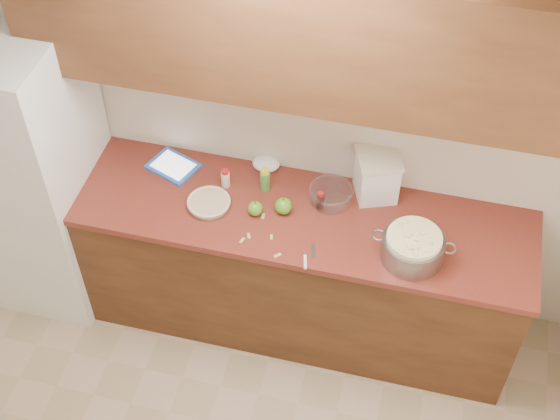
% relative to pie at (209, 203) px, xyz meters
% --- Properties ---
extents(counter_run, '(2.64, 0.68, 0.92)m').
position_rel_pie_xyz_m(counter_run, '(0.39, 0.06, -0.48)').
color(counter_run, '#593219').
rests_on(counter_run, ground).
extents(upper_cabinets, '(2.60, 0.34, 0.70)m').
position_rel_pie_xyz_m(upper_cabinets, '(0.39, 0.21, 1.01)').
color(upper_cabinets, brown).
rests_on(upper_cabinets, room_shell).
extents(fridge, '(0.70, 0.70, 1.80)m').
position_rel_pie_xyz_m(fridge, '(-1.05, 0.02, -0.04)').
color(fridge, white).
rests_on(fridge, ground).
extents(pie, '(0.24, 0.24, 0.04)m').
position_rel_pie_xyz_m(pie, '(0.00, 0.00, 0.00)').
color(pie, silver).
rests_on(pie, counter_run).
extents(colander, '(0.41, 0.31, 0.15)m').
position_rel_pie_xyz_m(colander, '(1.08, -0.09, 0.05)').
color(colander, gray).
rests_on(colander, counter_run).
extents(flour_canister, '(0.28, 0.28, 0.27)m').
position_rel_pie_xyz_m(flour_canister, '(0.83, 0.30, 0.12)').
color(flour_canister, white).
rests_on(flour_canister, counter_run).
extents(tablet, '(0.31, 0.27, 0.02)m').
position_rel_pie_xyz_m(tablet, '(-0.28, 0.23, -0.01)').
color(tablet, blue).
rests_on(tablet, counter_run).
extents(paring_knife, '(0.06, 0.18, 0.02)m').
position_rel_pie_xyz_m(paring_knife, '(0.58, -0.24, -0.01)').
color(paring_knife, gray).
rests_on(paring_knife, counter_run).
extents(lemon_bottle, '(0.05, 0.05, 0.14)m').
position_rel_pie_xyz_m(lemon_bottle, '(0.26, 0.19, 0.05)').
color(lemon_bottle, '#4C8C38').
rests_on(lemon_bottle, counter_run).
extents(cinnamon_shaker, '(0.05, 0.05, 0.12)m').
position_rel_pie_xyz_m(cinnamon_shaker, '(0.04, 0.16, 0.04)').
color(cinnamon_shaker, beige).
rests_on(cinnamon_shaker, counter_run).
extents(vanilla_bottle, '(0.04, 0.04, 0.11)m').
position_rel_pie_xyz_m(vanilla_bottle, '(0.57, 0.13, 0.03)').
color(vanilla_bottle, black).
rests_on(vanilla_bottle, counter_run).
extents(mixing_bowl, '(0.23, 0.23, 0.09)m').
position_rel_pie_xyz_m(mixing_bowl, '(0.61, 0.19, 0.03)').
color(mixing_bowl, silver).
rests_on(mixing_bowl, counter_run).
extents(paper_towel, '(0.15, 0.13, 0.06)m').
position_rel_pie_xyz_m(paper_towel, '(0.22, 0.35, 0.01)').
color(paper_towel, white).
rests_on(paper_towel, counter_run).
extents(apple_left, '(0.08, 0.08, 0.09)m').
position_rel_pie_xyz_m(apple_left, '(0.25, 0.00, 0.02)').
color(apple_left, '#4E8D1F').
rests_on(apple_left, counter_run).
extents(apple_center, '(0.09, 0.09, 0.10)m').
position_rel_pie_xyz_m(apple_center, '(0.39, 0.05, 0.03)').
color(apple_center, '#4E8D1F').
rests_on(apple_center, counter_run).
extents(peel_a, '(0.02, 0.04, 0.00)m').
position_rel_pie_xyz_m(peel_a, '(0.23, -0.19, -0.02)').
color(peel_a, '#93B95A').
rests_on(peel_a, counter_run).
extents(peel_b, '(0.03, 0.04, 0.00)m').
position_rel_pie_xyz_m(peel_b, '(0.26, -0.15, -0.02)').
color(peel_b, '#93B95A').
rests_on(peel_b, counter_run).
extents(peel_c, '(0.02, 0.04, 0.00)m').
position_rel_pie_xyz_m(peel_c, '(0.30, -0.01, -0.02)').
color(peel_c, '#93B95A').
rests_on(peel_c, counter_run).
extents(peel_d, '(0.02, 0.03, 0.00)m').
position_rel_pie_xyz_m(peel_d, '(0.37, -0.13, -0.02)').
color(peel_d, '#93B95A').
rests_on(peel_d, counter_run).
extents(peel_e, '(0.04, 0.04, 0.00)m').
position_rel_pie_xyz_m(peel_e, '(0.43, -0.24, -0.02)').
color(peel_e, '#93B95A').
rests_on(peel_e, counter_run).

